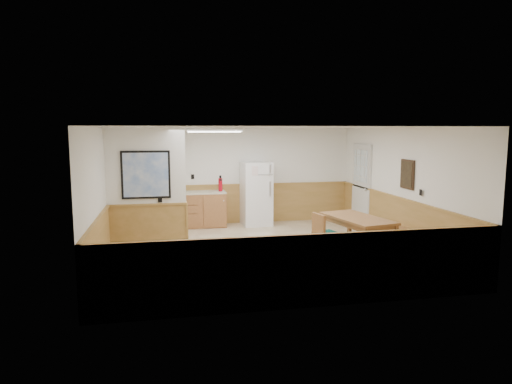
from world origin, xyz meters
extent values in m
plane|color=#C3AF8C|center=(0.00, 0.00, 0.00)|extent=(6.00, 6.00, 0.00)
cube|color=silver|center=(0.00, 0.00, 2.50)|extent=(6.00, 6.00, 0.02)
cube|color=white|center=(0.00, 3.00, 1.25)|extent=(6.00, 0.02, 2.50)
cube|color=white|center=(3.00, 0.00, 1.25)|extent=(0.02, 6.00, 2.50)
cube|color=white|center=(-3.00, 0.00, 1.25)|extent=(0.02, 6.00, 2.50)
cube|color=tan|center=(0.00, 2.98, 0.50)|extent=(6.00, 0.04, 1.00)
cube|color=tan|center=(2.98, 0.00, 0.50)|extent=(0.04, 6.00, 1.00)
cube|color=tan|center=(-2.98, 0.00, 0.50)|extent=(0.04, 6.00, 1.00)
cube|color=white|center=(-2.25, 0.20, 1.75)|extent=(1.50, 0.15, 1.50)
cube|color=tan|center=(-2.25, 0.20, 0.50)|extent=(1.50, 0.17, 1.00)
cube|color=black|center=(-2.25, 0.10, 1.60)|extent=(0.92, 0.03, 0.92)
cube|color=white|center=(-2.25, 0.09, 1.60)|extent=(0.84, 0.01, 0.84)
cube|color=#9E6938|center=(-1.10, 2.68, 0.43)|extent=(1.40, 0.60, 0.86)
cube|color=#9E6938|center=(-2.57, 2.68, 0.43)|extent=(0.06, 0.60, 0.86)
cube|color=#9E6938|center=(-1.83, 2.68, 0.43)|extent=(0.06, 0.60, 0.86)
cube|color=beige|center=(-1.50, 2.68, 0.88)|extent=(2.20, 0.60, 0.04)
cube|color=beige|center=(-1.50, 2.98, 0.95)|extent=(2.20, 0.02, 0.10)
cube|color=silver|center=(2.97, 1.90, 1.02)|extent=(0.05, 1.02, 2.15)
cube|color=silver|center=(2.96, 1.90, 1.02)|extent=(0.04, 0.90, 2.05)
cube|color=silver|center=(2.94, 1.90, 1.55)|extent=(0.02, 0.76, 0.80)
cube|color=silver|center=(-2.10, 2.98, 1.55)|extent=(0.80, 0.03, 1.00)
cube|color=white|center=(-2.10, 2.96, 1.55)|extent=(0.70, 0.01, 0.90)
cube|color=#332214|center=(2.97, -0.30, 1.55)|extent=(0.03, 0.50, 0.60)
cube|color=black|center=(2.95, -0.30, 1.55)|extent=(0.01, 0.42, 0.52)
cube|color=silver|center=(-0.80, 1.30, 2.45)|extent=(1.20, 0.30, 0.08)
cube|color=white|center=(-0.80, 1.30, 2.40)|extent=(1.15, 0.25, 0.01)
cube|color=white|center=(0.40, 2.63, 0.82)|extent=(0.76, 0.75, 1.63)
cube|color=silver|center=(0.69, 2.27, 1.49)|extent=(0.03, 0.02, 0.21)
cube|color=silver|center=(0.69, 2.27, 0.98)|extent=(0.03, 0.02, 0.38)
cube|color=#AA703E|center=(1.80, -0.55, 0.72)|extent=(1.11, 1.72, 0.05)
cube|color=#AA703E|center=(1.80, -0.55, 0.65)|extent=(0.99, 1.60, 0.10)
cube|color=#AA703E|center=(1.62, -1.34, 0.35)|extent=(0.08, 0.08, 0.70)
cube|color=#AA703E|center=(1.31, 0.09, 0.35)|extent=(0.08, 0.08, 0.70)
cube|color=#AA703E|center=(2.28, -1.20, 0.35)|extent=(0.08, 0.08, 0.70)
cube|color=#AA703E|center=(1.97, 0.23, 0.35)|extent=(0.08, 0.08, 0.70)
cube|color=#AA703E|center=(2.80, -0.48, 0.42)|extent=(0.39, 1.63, 0.05)
cube|color=#AA703E|center=(2.80, -1.24, 0.20)|extent=(0.34, 0.07, 0.40)
cube|color=#AA703E|center=(2.80, 0.28, 0.20)|extent=(0.34, 0.07, 0.40)
cube|color=#AA703E|center=(1.16, -0.55, 0.42)|extent=(0.51, 0.51, 0.06)
cube|color=#0E4737|center=(1.16, -0.55, 0.47)|extent=(0.46, 0.46, 0.03)
cube|color=#AA703E|center=(0.98, -0.59, 0.65)|extent=(0.14, 0.43, 0.40)
cube|color=#0E4737|center=(0.80, -0.63, 0.65)|extent=(0.10, 0.36, 0.34)
cube|color=#AA703E|center=(1.02, -0.77, 0.20)|extent=(0.05, 0.05, 0.39)
cube|color=#AA703E|center=(0.94, -0.41, 0.20)|extent=(0.05, 0.05, 0.39)
cube|color=#AA703E|center=(1.38, -0.69, 0.20)|extent=(0.05, 0.05, 0.39)
cube|color=#AA703E|center=(1.30, -0.34, 0.20)|extent=(0.05, 0.05, 0.39)
cylinder|color=red|center=(-0.52, 2.67, 1.06)|extent=(0.11, 0.11, 0.33)
cylinder|color=black|center=(-0.52, 2.67, 1.26)|extent=(0.05, 0.05, 0.07)
cylinder|color=#198D38|center=(-2.21, 2.64, 1.02)|extent=(0.10, 0.10, 0.24)
camera|label=1|loc=(-1.88, -8.79, 2.45)|focal=32.00mm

